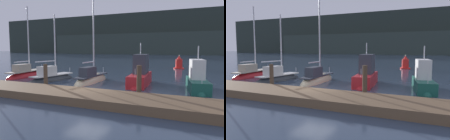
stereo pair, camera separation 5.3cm
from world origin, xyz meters
The scene contains 11 objects.
ground_plane centered at (0.00, 0.00, 0.00)m, with size 400.00×400.00×0.00m, color #2D3D51.
dock centered at (0.00, -1.62, 0.23)m, with size 30.06×2.80×0.45m, color brown.
mooring_pile_1 centered at (-3.45, 0.03, 0.91)m, with size 0.28×0.28×1.82m, color #4C3D2D.
mooring_pile_2 centered at (3.45, 0.03, 0.98)m, with size 0.28×0.28×1.95m, color #4C3D2D.
sailboat_berth_1 centered at (-10.17, 4.67, 0.16)m, with size 2.05×5.68×7.77m.
sailboat_berth_2 centered at (-5.96, 3.64, 0.15)m, with size 1.86×5.24×6.55m.
sailboat_berth_3 centered at (-2.21, 4.29, 0.14)m, with size 1.73×5.82×8.19m.
motorboat_berth_4 centered at (2.03, 4.80, 0.46)m, with size 2.14×5.23×3.96m.
motorboat_berth_5 centered at (6.34, 4.17, 0.37)m, with size 2.11×4.69×3.74m.
channel_buoy centered at (2.88, 20.52, 0.75)m, with size 1.45×1.45×2.00m.
hillside_backdrop centered at (-0.27, 102.15, 9.75)m, with size 240.00×23.00×21.17m.
Camera 2 is at (7.29, -11.89, 2.91)m, focal length 35.00 mm.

